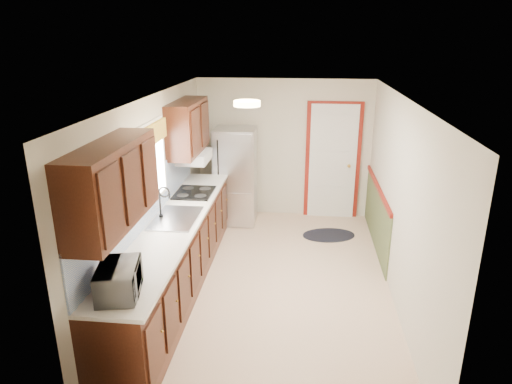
# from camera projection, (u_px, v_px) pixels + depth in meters

# --- Properties ---
(room_shell) EXTENTS (3.20, 5.20, 2.52)m
(room_shell) POSITION_uv_depth(u_px,v_px,m) (274.00, 197.00, 5.60)
(room_shell) COLOR beige
(room_shell) RESTS_ON ground
(kitchen_run) EXTENTS (0.63, 4.00, 2.20)m
(kitchen_run) POSITION_uv_depth(u_px,v_px,m) (171.00, 231.00, 5.57)
(kitchen_run) COLOR #35160C
(kitchen_run) RESTS_ON ground
(back_wall_trim) EXTENTS (1.12, 2.30, 2.08)m
(back_wall_trim) POSITION_uv_depth(u_px,v_px,m) (342.00, 172.00, 7.67)
(back_wall_trim) COLOR maroon
(back_wall_trim) RESTS_ON ground
(ceiling_fixture) EXTENTS (0.30, 0.30, 0.06)m
(ceiling_fixture) POSITION_uv_depth(u_px,v_px,m) (247.00, 103.00, 5.06)
(ceiling_fixture) COLOR #FFD88C
(ceiling_fixture) RESTS_ON room_shell
(microwave) EXTENTS (0.38, 0.55, 0.34)m
(microwave) POSITION_uv_depth(u_px,v_px,m) (119.00, 277.00, 3.91)
(microwave) COLOR white
(microwave) RESTS_ON kitchen_run
(refrigerator) EXTENTS (0.69, 0.70, 1.64)m
(refrigerator) POSITION_uv_depth(u_px,v_px,m) (236.00, 176.00, 7.73)
(refrigerator) COLOR #B7B7BC
(refrigerator) RESTS_ON ground
(rug) EXTENTS (0.94, 0.70, 0.01)m
(rug) POSITION_uv_depth(u_px,v_px,m) (329.00, 235.00, 7.40)
(rug) COLOR black
(rug) RESTS_ON ground
(cooktop) EXTENTS (0.52, 0.63, 0.02)m
(cooktop) POSITION_uv_depth(u_px,v_px,m) (194.00, 193.00, 6.50)
(cooktop) COLOR black
(cooktop) RESTS_ON kitchen_run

